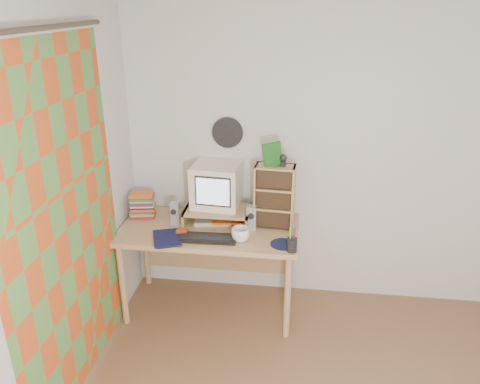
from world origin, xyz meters
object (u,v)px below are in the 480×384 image
(crt_monitor, at_px, (216,187))
(mug, at_px, (241,235))
(desk, at_px, (211,239))
(keyboard, at_px, (208,238))
(diary, at_px, (154,238))
(cd_rack, at_px, (275,197))
(dvd_stack, at_px, (142,202))

(crt_monitor, relative_size, mug, 2.70)
(desk, height_order, crt_monitor, crt_monitor)
(keyboard, bearing_deg, diary, -172.37)
(cd_rack, bearing_deg, keyboard, -143.37)
(dvd_stack, relative_size, cd_rack, 0.53)
(mug, bearing_deg, dvd_stack, 159.64)
(keyboard, bearing_deg, cd_rack, 30.54)
(crt_monitor, distance_m, dvd_stack, 0.63)
(desk, height_order, keyboard, keyboard)
(desk, distance_m, dvd_stack, 0.64)
(dvd_stack, distance_m, cd_rack, 1.09)
(mug, height_order, diary, mug)
(dvd_stack, xyz_separation_m, diary, (0.21, -0.40, -0.11))
(desk, distance_m, keyboard, 0.30)
(desk, xyz_separation_m, diary, (-0.37, -0.33, 0.16))
(desk, relative_size, cd_rack, 2.77)
(desk, distance_m, cd_rack, 0.64)
(dvd_stack, relative_size, mug, 1.98)
(dvd_stack, xyz_separation_m, mug, (0.85, -0.32, -0.08))
(desk, relative_size, mug, 10.40)
(keyboard, distance_m, dvd_stack, 0.70)
(desk, height_order, dvd_stack, dvd_stack)
(dvd_stack, height_order, diary, dvd_stack)
(diary, bearing_deg, cd_rack, 3.67)
(diary, bearing_deg, keyboard, -9.74)
(cd_rack, height_order, mug, cd_rack)
(crt_monitor, xyz_separation_m, cd_rack, (0.47, -0.05, -0.04))
(keyboard, relative_size, dvd_stack, 1.60)
(cd_rack, relative_size, mug, 3.76)
(keyboard, bearing_deg, desk, 94.21)
(cd_rack, bearing_deg, mug, -124.50)
(desk, xyz_separation_m, keyboard, (0.03, -0.26, 0.15))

